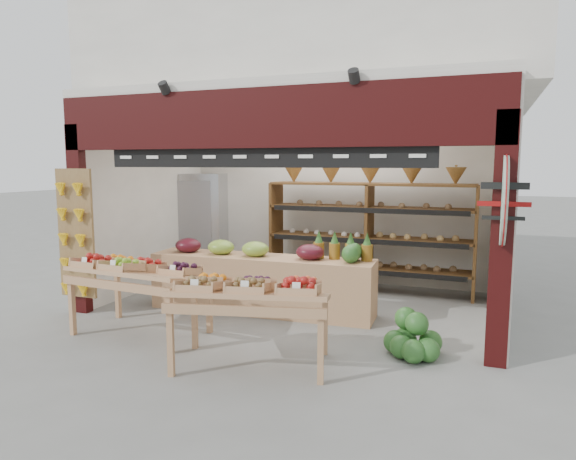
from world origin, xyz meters
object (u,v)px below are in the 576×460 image
Objects in this scene: back_shelving at (369,216)px; display_table_left at (134,270)px; cardboard_stack at (218,279)px; refrigerator at (205,224)px; mid_counter at (261,281)px; display_table_right at (252,290)px; watermelon_pile at (412,339)px.

display_table_left is at bearing -125.45° from back_shelving.
back_shelving is 3.46× the size of cardboard_stack.
display_table_left is (0.92, -3.34, -0.17)m from refrigerator.
mid_counter is 1.83× the size of display_table_right.
display_table_left is 3.45m from watermelon_pile.
back_shelving reaches higher than watermelon_pile.
display_table_right reaches higher than watermelon_pile.
back_shelving is 3.21m from refrigerator.
cardboard_stack is (-2.24, -1.13, -1.01)m from back_shelving.
back_shelving is 3.69m from display_table_right.
back_shelving is 1.90× the size of display_table_right.
back_shelving is at bearing 54.55° from display_table_left.
display_table_right is at bearing -97.07° from back_shelving.
watermelon_pile is at bearing 7.34° from display_table_left.
display_table_left is at bearing -172.66° from watermelon_pile.
display_table_right is at bearing -13.65° from display_table_left.
refrigerator is 0.59× the size of mid_counter.
cardboard_stack is 1.29m from mid_counter.
display_table_left is 0.94× the size of display_table_right.
refrigerator is at bearing 126.00° from display_table_right.
mid_counter is (1.08, -0.68, 0.20)m from cardboard_stack.
refrigerator is 5.24m from watermelon_pile.
cardboard_stack is 0.30× the size of mid_counter.
back_shelving reaches higher than display_table_right.
watermelon_pile is at bearing 29.59° from display_table_right.
back_shelving reaches higher than mid_counter.
mid_counter and display_table_left have the same top height.
watermelon_pile is (4.29, -2.90, -0.77)m from refrigerator.
cardboard_stack reaches higher than watermelon_pile.
watermelon_pile is (2.26, -0.95, -0.25)m from mid_counter.
display_table_right is at bearing -67.05° from refrigerator.
refrigerator is at bearing 126.85° from cardboard_stack.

